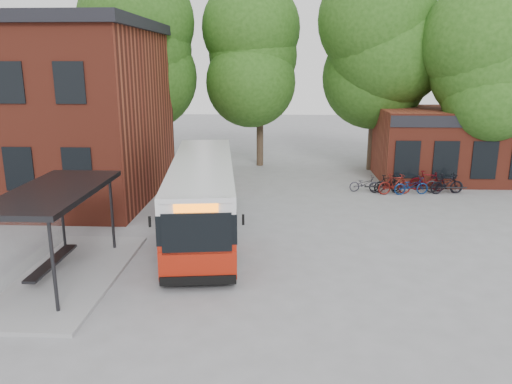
{
  "coord_description": "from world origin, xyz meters",
  "views": [
    {
      "loc": [
        2.26,
        -15.19,
        6.55
      ],
      "look_at": [
        1.44,
        2.28,
        2.0
      ],
      "focal_mm": 35.0,
      "sensor_mm": 36.0,
      "label": 1
    }
  ],
  "objects_px": {
    "bus_shelter": "(58,234)",
    "bicycle_6": "(444,183)",
    "bicycle_0": "(364,184)",
    "bicycle_2": "(386,185)",
    "bicycle_1": "(387,183)",
    "bicycle_3": "(395,184)",
    "bicycle_4": "(411,186)",
    "city_bus": "(203,196)",
    "bicycle_7": "(447,184)",
    "bicycle_5": "(428,181)"
  },
  "relations": [
    {
      "from": "bicycle_2",
      "to": "bicycle_5",
      "type": "xyz_separation_m",
      "value": [
        2.29,
        0.56,
        0.1
      ]
    },
    {
      "from": "bicycle_3",
      "to": "bus_shelter",
      "type": "bearing_deg",
      "value": 117.98
    },
    {
      "from": "city_bus",
      "to": "bicycle_0",
      "type": "relative_size",
      "value": 7.2
    },
    {
      "from": "bicycle_2",
      "to": "bicycle_3",
      "type": "height_order",
      "value": "bicycle_3"
    },
    {
      "from": "bicycle_3",
      "to": "bicycle_6",
      "type": "distance_m",
      "value": 2.67
    },
    {
      "from": "bicycle_4",
      "to": "bicycle_6",
      "type": "relative_size",
      "value": 0.93
    },
    {
      "from": "bicycle_4",
      "to": "bicycle_5",
      "type": "relative_size",
      "value": 1.01
    },
    {
      "from": "bicycle_1",
      "to": "bicycle_5",
      "type": "xyz_separation_m",
      "value": [
        2.16,
        0.36,
        0.07
      ]
    },
    {
      "from": "bicycle_1",
      "to": "bicycle_6",
      "type": "height_order",
      "value": "bicycle_6"
    },
    {
      "from": "bicycle_2",
      "to": "bus_shelter",
      "type": "bearing_deg",
      "value": 133.05
    },
    {
      "from": "city_bus",
      "to": "bicycle_4",
      "type": "height_order",
      "value": "city_bus"
    },
    {
      "from": "bicycle_0",
      "to": "bicycle_4",
      "type": "distance_m",
      "value": 2.35
    },
    {
      "from": "bicycle_0",
      "to": "bicycle_2",
      "type": "xyz_separation_m",
      "value": [
        1.05,
        -0.28,
        0.03
      ]
    },
    {
      "from": "bicycle_6",
      "to": "bicycle_7",
      "type": "relative_size",
      "value": 1.11
    },
    {
      "from": "bicycle_3",
      "to": "bicycle_7",
      "type": "bearing_deg",
      "value": -97.69
    },
    {
      "from": "city_bus",
      "to": "bicycle_3",
      "type": "relative_size",
      "value": 6.25
    },
    {
      "from": "city_bus",
      "to": "bicycle_2",
      "type": "relative_size",
      "value": 6.77
    },
    {
      "from": "bicycle_5",
      "to": "bicycle_6",
      "type": "bearing_deg",
      "value": -103.11
    },
    {
      "from": "bicycle_2",
      "to": "bicycle_7",
      "type": "bearing_deg",
      "value": -89.66
    },
    {
      "from": "city_bus",
      "to": "bicycle_7",
      "type": "height_order",
      "value": "city_bus"
    },
    {
      "from": "bus_shelter",
      "to": "city_bus",
      "type": "bearing_deg",
      "value": 51.39
    },
    {
      "from": "bicycle_3",
      "to": "bicycle_4",
      "type": "relative_size",
      "value": 1.0
    },
    {
      "from": "bus_shelter",
      "to": "bicycle_1",
      "type": "bearing_deg",
      "value": 42.27
    },
    {
      "from": "bicycle_7",
      "to": "city_bus",
      "type": "bearing_deg",
      "value": 107.19
    },
    {
      "from": "bicycle_1",
      "to": "bicycle_3",
      "type": "relative_size",
      "value": 0.87
    },
    {
      "from": "bicycle_3",
      "to": "bicycle_4",
      "type": "xyz_separation_m",
      "value": [
        0.83,
        0.0,
        -0.07
      ]
    },
    {
      "from": "bicycle_6",
      "to": "bus_shelter",
      "type": "bearing_deg",
      "value": 126.06
    },
    {
      "from": "bicycle_2",
      "to": "bicycle_3",
      "type": "xyz_separation_m",
      "value": [
        0.4,
        -0.26,
        0.1
      ]
    },
    {
      "from": "bus_shelter",
      "to": "bicycle_3",
      "type": "bearing_deg",
      "value": 40.48
    },
    {
      "from": "bicycle_4",
      "to": "city_bus",
      "type": "bearing_deg",
      "value": 113.03
    },
    {
      "from": "bicycle_4",
      "to": "bicycle_1",
      "type": "bearing_deg",
      "value": 58.27
    },
    {
      "from": "bicycle_5",
      "to": "bicycle_2",
      "type": "bearing_deg",
      "value": 118.06
    },
    {
      "from": "city_bus",
      "to": "bus_shelter",
      "type": "bearing_deg",
      "value": -135.46
    },
    {
      "from": "bicycle_0",
      "to": "bicycle_4",
      "type": "bearing_deg",
      "value": -108.93
    },
    {
      "from": "bicycle_5",
      "to": "bicycle_7",
      "type": "height_order",
      "value": "bicycle_5"
    },
    {
      "from": "bicycle_0",
      "to": "bus_shelter",
      "type": "bearing_deg",
      "value": 129.58
    },
    {
      "from": "bicycle_2",
      "to": "city_bus",
      "type": "bearing_deg",
      "value": 127.78
    },
    {
      "from": "bicycle_2",
      "to": "bicycle_1",
      "type": "bearing_deg",
      "value": -32.82
    },
    {
      "from": "bicycle_1",
      "to": "bicycle_2",
      "type": "relative_size",
      "value": 0.94
    },
    {
      "from": "bicycle_0",
      "to": "bicycle_6",
      "type": "xyz_separation_m",
      "value": [
        4.09,
        -0.1,
        0.1
      ]
    },
    {
      "from": "bicycle_0",
      "to": "bicycle_1",
      "type": "relative_size",
      "value": 1.0
    },
    {
      "from": "bicycle_1",
      "to": "bicycle_4",
      "type": "bearing_deg",
      "value": -130.86
    },
    {
      "from": "bicycle_7",
      "to": "bicycle_5",
      "type": "bearing_deg",
      "value": 41.48
    },
    {
      "from": "bicycle_3",
      "to": "bicycle_4",
      "type": "height_order",
      "value": "bicycle_3"
    },
    {
      "from": "bicycle_2",
      "to": "bicycle_3",
      "type": "distance_m",
      "value": 0.49
    },
    {
      "from": "bus_shelter",
      "to": "bicycle_6",
      "type": "bearing_deg",
      "value": 36.33
    },
    {
      "from": "bicycle_4",
      "to": "bicycle_7",
      "type": "height_order",
      "value": "bicycle_7"
    },
    {
      "from": "bicycle_3",
      "to": "bicycle_2",
      "type": "bearing_deg",
      "value": 44.68
    },
    {
      "from": "bicycle_0",
      "to": "city_bus",
      "type": "bearing_deg",
      "value": 125.93
    },
    {
      "from": "bicycle_2",
      "to": "bicycle_0",
      "type": "bearing_deg",
      "value": 76.25
    }
  ]
}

